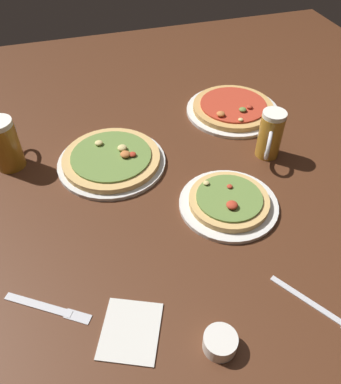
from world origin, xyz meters
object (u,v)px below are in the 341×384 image
pizza_plate_far (233,108)px  fork_left (317,307)px  beer_mug_amber (270,135)px  pizza_plate_side (112,160)px  knife_right (48,307)px  napkin_folded (131,330)px  ramekin_sauce (220,342)px  pizza_plate_near (229,202)px  beer_mug_dark (5,144)px

pizza_plate_far → fork_left: size_ratio=1.71×
beer_mug_amber → pizza_plate_side: bearing=168.1°
knife_right → beer_mug_amber: bearing=26.1°
napkin_folded → pizza_plate_far: bearing=52.8°
ramekin_sauce → fork_left: (0.24, 0.02, -0.02)m
ramekin_sauce → pizza_plate_near: bearing=64.5°
pizza_plate_side → fork_left: bearing=-61.1°
pizza_plate_side → beer_mug_amber: bearing=-11.9°
beer_mug_dark → napkin_folded: size_ratio=1.15×
beer_mug_dark → ramekin_sauce: size_ratio=2.29×
napkin_folded → beer_mug_dark: bearing=109.9°
pizza_plate_far → ramekin_sauce: 0.89m
pizza_plate_far → beer_mug_dark: (-0.78, -0.07, 0.06)m
fork_left → beer_mug_dark: bearing=132.1°
beer_mug_dark → fork_left: 0.97m
pizza_plate_side → beer_mug_amber: 0.50m
pizza_plate_far → fork_left: bearing=-99.7°
pizza_plate_far → beer_mug_dark: 0.79m
knife_right → beer_mug_dark: bearing=97.3°
beer_mug_amber → pizza_plate_far: bearing=90.9°
beer_mug_amber → fork_left: bearing=-104.9°
pizza_plate_far → pizza_plate_side: bearing=-161.5°
beer_mug_dark → ramekin_sauce: bearing=-61.2°
beer_mug_amber → knife_right: beer_mug_amber is taller
pizza_plate_far → napkin_folded: 0.91m
pizza_plate_far → beer_mug_dark: size_ratio=2.08×
ramekin_sauce → knife_right: size_ratio=0.38×
pizza_plate_near → beer_mug_dark: (-0.58, 0.37, 0.07)m
beer_mug_amber → knife_right: size_ratio=0.84×
napkin_folded → fork_left: 0.42m
ramekin_sauce → knife_right: bearing=150.0°
ramekin_sauce → pizza_plate_side: bearing=99.0°
pizza_plate_far → ramekin_sauce: bearing=-115.1°
beer_mug_dark → ramekin_sauce: beer_mug_dark is taller
pizza_plate_far → fork_left: (-0.14, -0.79, -0.01)m
beer_mug_amber → ramekin_sauce: 0.67m
beer_mug_dark → napkin_folded: beer_mug_dark is taller
pizza_plate_near → pizza_plate_side: bearing=135.2°
ramekin_sauce → fork_left: 0.25m
ramekin_sauce → napkin_folded: (-0.17, 0.09, -0.01)m
fork_left → pizza_plate_near: bearing=100.9°
beer_mug_amber → napkin_folded: size_ratio=1.11×
pizza_plate_side → beer_mug_dark: size_ratio=2.07×
napkin_folded → fork_left: size_ratio=0.71×
pizza_plate_far → beer_mug_amber: beer_mug_amber is taller
pizza_plate_far → napkin_folded: pizza_plate_far is taller
pizza_plate_near → knife_right: bearing=-161.0°
pizza_plate_near → pizza_plate_side: size_ratio=0.82×
pizza_plate_far → beer_mug_dark: beer_mug_dark is taller
pizza_plate_side → ramekin_sauce: (0.10, -0.65, 0.00)m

